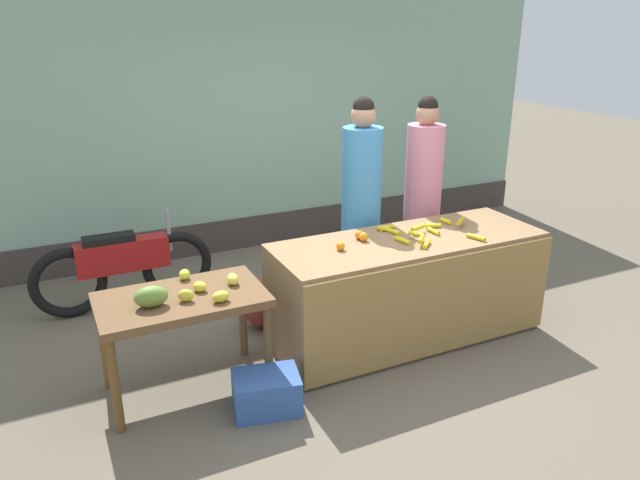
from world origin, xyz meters
name	(u,v)px	position (x,y,z in m)	size (l,w,h in m)	color
ground_plane	(364,344)	(0.00, 0.00, 0.00)	(24.00, 24.00, 0.00)	#665B4C
market_wall_back	(250,118)	(0.00, 2.62, 1.46)	(7.34, 0.23, 2.99)	#8CB299
fruit_stall_counter	(408,288)	(0.38, -0.01, 0.43)	(2.21, 0.80, 0.86)	olive
side_table_wooden	(182,309)	(-1.44, 0.00, 0.64)	(1.12, 0.65, 0.73)	brown
banana_bunch_pile	(423,231)	(0.53, 0.03, 0.89)	(0.75, 0.61, 0.07)	yellow
orange_pile	(355,239)	(-0.06, 0.09, 0.89)	(0.32, 0.22, 0.07)	orange
mango_papaya_pile	(173,292)	(-1.50, -0.04, 0.79)	(0.74, 0.57, 0.14)	gold
vendor_woman_blue_shirt	(361,206)	(0.30, 0.64, 0.96)	(0.34, 0.34, 1.89)	#33333D
vendor_woman_pink_shirt	(422,197)	(0.99, 0.70, 0.94)	(0.34, 0.34, 1.85)	#33333D
parked_motorcycle	(124,266)	(-1.62, 1.54, 0.40)	(1.60, 0.18, 0.88)	black
produce_crate	(266,392)	(-1.02, -0.46, 0.13)	(0.44, 0.32, 0.26)	#3359A5
produce_sack	(264,303)	(-0.63, 0.63, 0.22)	(0.36, 0.30, 0.44)	maroon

